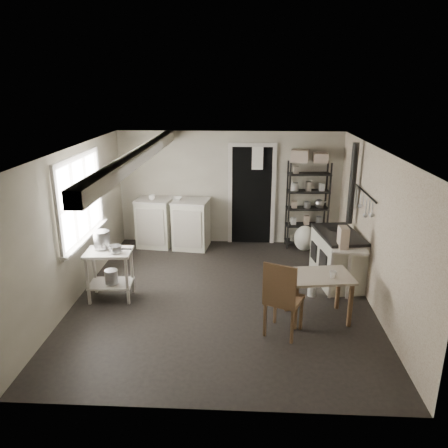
{
  "coord_description": "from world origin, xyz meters",
  "views": [
    {
      "loc": [
        0.34,
        -6.16,
        3.2
      ],
      "look_at": [
        0.0,
        0.3,
        1.1
      ],
      "focal_mm": 35.0,
      "sensor_mm": 36.0,
      "label": 1
    }
  ],
  "objects_px": {
    "stockpot": "(102,239)",
    "base_cabinets": "(173,225)",
    "stove": "(337,258)",
    "work_table": "(318,294)",
    "chair": "(284,300)",
    "prep_table": "(110,274)",
    "flour_sack": "(305,239)",
    "shelf_rack": "(308,201)"
  },
  "relations": [
    {
      "from": "stockpot",
      "to": "base_cabinets",
      "type": "height_order",
      "value": "stockpot"
    },
    {
      "from": "stove",
      "to": "chair",
      "type": "xyz_separation_m",
      "value": [
        -1.0,
        -1.62,
        0.04
      ]
    },
    {
      "from": "base_cabinets",
      "to": "chair",
      "type": "relative_size",
      "value": 1.41
    },
    {
      "from": "stockpot",
      "to": "flour_sack",
      "type": "height_order",
      "value": "stockpot"
    },
    {
      "from": "base_cabinets",
      "to": "chair",
      "type": "height_order",
      "value": "chair"
    },
    {
      "from": "chair",
      "to": "stove",
      "type": "bearing_deg",
      "value": 82.52
    },
    {
      "from": "stove",
      "to": "shelf_rack",
      "type": "bearing_deg",
      "value": 91.46
    },
    {
      "from": "base_cabinets",
      "to": "chair",
      "type": "distance_m",
      "value": 3.74
    },
    {
      "from": "stove",
      "to": "flour_sack",
      "type": "relative_size",
      "value": 2.15
    },
    {
      "from": "stockpot",
      "to": "flour_sack",
      "type": "xyz_separation_m",
      "value": [
        3.35,
        2.12,
        -0.7
      ]
    },
    {
      "from": "base_cabinets",
      "to": "work_table",
      "type": "bearing_deg",
      "value": -41.35
    },
    {
      "from": "work_table",
      "to": "chair",
      "type": "relative_size",
      "value": 0.83
    },
    {
      "from": "shelf_rack",
      "to": "flour_sack",
      "type": "relative_size",
      "value": 3.39
    },
    {
      "from": "stockpot",
      "to": "work_table",
      "type": "relative_size",
      "value": 0.3
    },
    {
      "from": "work_table",
      "to": "chair",
      "type": "bearing_deg",
      "value": -141.41
    },
    {
      "from": "shelf_rack",
      "to": "flour_sack",
      "type": "height_order",
      "value": "shelf_rack"
    },
    {
      "from": "base_cabinets",
      "to": "stove",
      "type": "relative_size",
      "value": 1.36
    },
    {
      "from": "stockpot",
      "to": "work_table",
      "type": "bearing_deg",
      "value": -9.39
    },
    {
      "from": "chair",
      "to": "stockpot",
      "type": "bearing_deg",
      "value": -174.9
    },
    {
      "from": "base_cabinets",
      "to": "work_table",
      "type": "relative_size",
      "value": 1.7
    },
    {
      "from": "prep_table",
      "to": "base_cabinets",
      "type": "height_order",
      "value": "base_cabinets"
    },
    {
      "from": "prep_table",
      "to": "flour_sack",
      "type": "bearing_deg",
      "value": 34.09
    },
    {
      "from": "prep_table",
      "to": "stockpot",
      "type": "height_order",
      "value": "stockpot"
    },
    {
      "from": "flour_sack",
      "to": "base_cabinets",
      "type": "bearing_deg",
      "value": 177.29
    },
    {
      "from": "stockpot",
      "to": "flour_sack",
      "type": "distance_m",
      "value": 4.02
    },
    {
      "from": "stove",
      "to": "chair",
      "type": "bearing_deg",
      "value": -130.33
    },
    {
      "from": "stockpot",
      "to": "chair",
      "type": "relative_size",
      "value": 0.25
    },
    {
      "from": "shelf_rack",
      "to": "prep_table",
      "type": "bearing_deg",
      "value": -147.65
    },
    {
      "from": "chair",
      "to": "flour_sack",
      "type": "height_order",
      "value": "chair"
    },
    {
      "from": "stockpot",
      "to": "stove",
      "type": "height_order",
      "value": "stockpot"
    },
    {
      "from": "prep_table",
      "to": "work_table",
      "type": "relative_size",
      "value": 0.89
    },
    {
      "from": "work_table",
      "to": "stockpot",
      "type": "bearing_deg",
      "value": 170.61
    },
    {
      "from": "chair",
      "to": "work_table",
      "type": "bearing_deg",
      "value": 62.85
    },
    {
      "from": "base_cabinets",
      "to": "stove",
      "type": "bearing_deg",
      "value": -20.84
    },
    {
      "from": "base_cabinets",
      "to": "prep_table",
      "type": "bearing_deg",
      "value": -97.79
    },
    {
      "from": "shelf_rack",
      "to": "stove",
      "type": "xyz_separation_m",
      "value": [
        0.3,
        -1.68,
        -0.51
      ]
    },
    {
      "from": "stockpot",
      "to": "base_cabinets",
      "type": "relative_size",
      "value": 0.18
    },
    {
      "from": "base_cabinets",
      "to": "shelf_rack",
      "type": "bearing_deg",
      "value": 9.33
    },
    {
      "from": "stove",
      "to": "work_table",
      "type": "height_order",
      "value": "stove"
    },
    {
      "from": "shelf_rack",
      "to": "work_table",
      "type": "height_order",
      "value": "shelf_rack"
    },
    {
      "from": "work_table",
      "to": "prep_table",
      "type": "bearing_deg",
      "value": 171.67
    },
    {
      "from": "prep_table",
      "to": "shelf_rack",
      "type": "bearing_deg",
      "value": 36.62
    }
  ]
}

